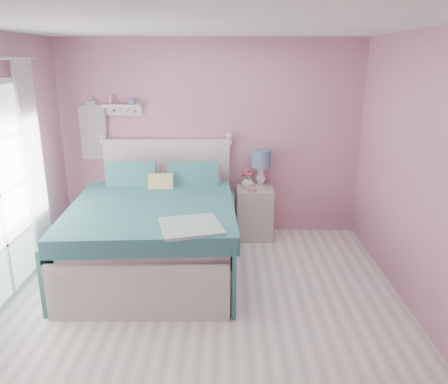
{
  "coord_description": "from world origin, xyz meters",
  "views": [
    {
      "loc": [
        0.23,
        -3.54,
        2.35
      ],
      "look_at": [
        0.19,
        1.2,
        0.88
      ],
      "focal_mm": 35.0,
      "sensor_mm": 36.0,
      "label": 1
    }
  ],
  "objects_px": {
    "bed": "(156,232)",
    "nightstand": "(254,213)",
    "table_lamp": "(261,161)",
    "teacup": "(253,189)",
    "vase": "(248,182)"
  },
  "relations": [
    {
      "from": "bed",
      "to": "nightstand",
      "type": "height_order",
      "value": "bed"
    },
    {
      "from": "table_lamp",
      "to": "nightstand",
      "type": "bearing_deg",
      "value": -138.25
    },
    {
      "from": "bed",
      "to": "teacup",
      "type": "xyz_separation_m",
      "value": [
        1.14,
        0.74,
        0.3
      ]
    },
    {
      "from": "nightstand",
      "to": "teacup",
      "type": "bearing_deg",
      "value": -106.19
    },
    {
      "from": "vase",
      "to": "teacup",
      "type": "height_order",
      "value": "vase"
    },
    {
      "from": "bed",
      "to": "teacup",
      "type": "height_order",
      "value": "bed"
    },
    {
      "from": "nightstand",
      "to": "table_lamp",
      "type": "height_order",
      "value": "table_lamp"
    },
    {
      "from": "nightstand",
      "to": "table_lamp",
      "type": "xyz_separation_m",
      "value": [
        0.08,
        0.07,
        0.69
      ]
    },
    {
      "from": "bed",
      "to": "teacup",
      "type": "relative_size",
      "value": 25.13
    },
    {
      "from": "vase",
      "to": "bed",
      "type": "bearing_deg",
      "value": -140.89
    },
    {
      "from": "nightstand",
      "to": "teacup",
      "type": "xyz_separation_m",
      "value": [
        -0.04,
        -0.13,
        0.38
      ]
    },
    {
      "from": "table_lamp",
      "to": "teacup",
      "type": "distance_m",
      "value": 0.39
    },
    {
      "from": "nightstand",
      "to": "table_lamp",
      "type": "bearing_deg",
      "value": 41.75
    },
    {
      "from": "nightstand",
      "to": "table_lamp",
      "type": "distance_m",
      "value": 0.7
    },
    {
      "from": "vase",
      "to": "nightstand",
      "type": "bearing_deg",
      "value": -4.32
    }
  ]
}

